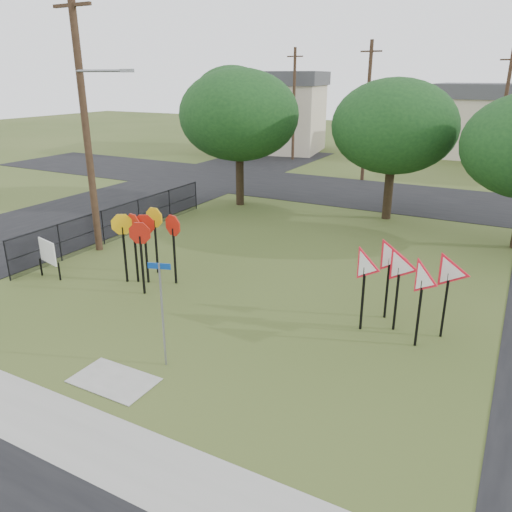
% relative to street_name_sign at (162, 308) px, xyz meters
% --- Properties ---
extents(ground, '(140.00, 140.00, 0.00)m').
position_rel_street_name_sign_xyz_m(ground, '(-0.65, 1.24, -1.58)').
color(ground, '#37481B').
extents(sidewalk, '(30.00, 1.60, 0.02)m').
position_rel_street_name_sign_xyz_m(sidewalk, '(-0.65, -2.96, -1.57)').
color(sidewalk, gray).
rests_on(sidewalk, ground).
extents(planting_strip, '(30.00, 0.80, 0.02)m').
position_rel_street_name_sign_xyz_m(planting_strip, '(-0.65, -4.16, -1.57)').
color(planting_strip, '#37481B').
rests_on(planting_strip, ground).
extents(street_left, '(8.00, 50.00, 0.02)m').
position_rel_street_name_sign_xyz_m(street_left, '(-12.65, 11.24, -1.57)').
color(street_left, black).
rests_on(street_left, ground).
extents(street_far, '(60.00, 8.00, 0.02)m').
position_rel_street_name_sign_xyz_m(street_far, '(-0.65, 21.24, -1.57)').
color(street_far, black).
rests_on(street_far, ground).
extents(curb_pad, '(2.00, 1.20, 0.02)m').
position_rel_street_name_sign_xyz_m(curb_pad, '(-0.65, -1.16, -1.57)').
color(curb_pad, gray).
rests_on(curb_pad, ground).
extents(street_name_sign, '(0.54, 0.20, 2.73)m').
position_rel_street_name_sign_xyz_m(street_name_sign, '(0.00, 0.00, 0.00)').
color(street_name_sign, gray).
rests_on(street_name_sign, ground).
extents(stop_sign_cluster, '(2.29, 1.88, 2.48)m').
position_rel_street_name_sign_xyz_m(stop_sign_cluster, '(-3.84, 3.96, 0.26)').
color(stop_sign_cluster, black).
rests_on(stop_sign_cluster, ground).
extents(yield_sign_cluster, '(3.13, 1.74, 2.49)m').
position_rel_street_name_sign_xyz_m(yield_sign_cluster, '(4.73, 4.52, 0.25)').
color(yield_sign_cluster, black).
rests_on(yield_sign_cluster, ground).
extents(info_board, '(1.11, 0.32, 1.42)m').
position_rel_street_name_sign_xyz_m(info_board, '(-7.21, 2.62, -0.64)').
color(info_board, black).
rests_on(info_board, ground).
extents(utility_pole_main, '(3.55, 0.33, 10.00)m').
position_rel_street_name_sign_xyz_m(utility_pole_main, '(-7.89, 5.74, 3.63)').
color(utility_pole_main, '#432E1F').
rests_on(utility_pole_main, ground).
extents(far_pole_a, '(1.40, 0.24, 9.00)m').
position_rel_street_name_sign_xyz_m(far_pole_a, '(-2.65, 25.24, 3.02)').
color(far_pole_a, '#432E1F').
rests_on(far_pole_a, ground).
extents(far_pole_b, '(1.40, 0.24, 8.50)m').
position_rel_street_name_sign_xyz_m(far_pole_b, '(5.35, 29.24, 2.77)').
color(far_pole_b, '#432E1F').
rests_on(far_pole_b, ground).
extents(far_pole_c, '(1.40, 0.24, 9.00)m').
position_rel_street_name_sign_xyz_m(far_pole_c, '(-10.65, 31.24, 3.02)').
color(far_pole_c, '#432E1F').
rests_on(far_pole_c, ground).
extents(fence_run, '(0.05, 11.55, 1.50)m').
position_rel_street_name_sign_xyz_m(fence_run, '(-8.25, 7.49, -0.80)').
color(fence_run, black).
rests_on(fence_run, ground).
extents(house_left, '(10.58, 8.88, 7.20)m').
position_rel_street_name_sign_xyz_m(house_left, '(-14.65, 35.24, 2.07)').
color(house_left, beige).
rests_on(house_left, ground).
extents(house_mid, '(8.40, 8.40, 6.20)m').
position_rel_street_name_sign_xyz_m(house_mid, '(3.35, 41.24, 1.57)').
color(house_mid, beige).
rests_on(house_mid, ground).
extents(tree_near_left, '(6.40, 6.40, 7.27)m').
position_rel_street_name_sign_xyz_m(tree_near_left, '(-6.65, 15.24, 3.27)').
color(tree_near_left, '#2D2214').
rests_on(tree_near_left, ground).
extents(tree_near_mid, '(6.00, 6.00, 6.80)m').
position_rel_street_name_sign_xyz_m(tree_near_mid, '(1.35, 16.24, 2.96)').
color(tree_near_mid, '#2D2214').
rests_on(tree_near_mid, ground).
extents(tree_far_left, '(6.80, 6.80, 7.73)m').
position_rel_street_name_sign_xyz_m(tree_far_left, '(-16.65, 31.24, 3.59)').
color(tree_far_left, '#2D2214').
rests_on(tree_far_left, ground).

